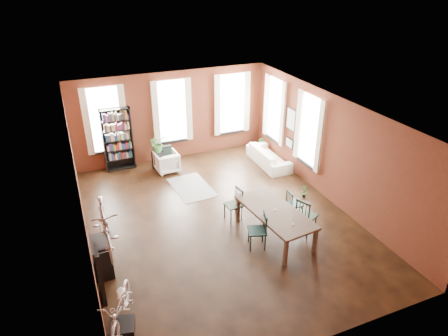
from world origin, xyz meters
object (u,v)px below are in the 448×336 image
dining_chair_c (306,215)px  bookshelf (118,139)px  console_table (102,257)px  plant_stand (158,160)px  dining_table (274,223)px  bike_trainer (122,326)px  dining_chair_d (294,204)px  dining_chair_b (233,205)px  dining_chair_a (257,231)px  cream_sofa (269,154)px  white_armchair (167,161)px  bicycle_floor (118,293)px

dining_chair_c → bookshelf: bearing=10.5°
bookshelf → console_table: (-1.28, -5.20, -0.70)m
console_table → plant_stand: size_ratio=1.22×
dining_table → plant_stand: (-1.82, 5.04, -0.07)m
bookshelf → bike_trainer: bookshelf is taller
dining_chair_c → dining_chair_d: (0.09, 0.74, -0.09)m
dining_table → dining_chair_b: (-0.66, 1.15, 0.07)m
dining_chair_a → cream_sofa: dining_chair_a is taller
dining_chair_c → dining_chair_a: bearing=68.7°
cream_sofa → white_armchair: bearing=75.9°
dining_chair_c → white_armchair: 5.47m
dining_chair_b → console_table: dining_chair_b is taller
bookshelf → console_table: bookshelf is taller
bike_trainer → plant_stand: 7.00m
cream_sofa → bookshelf: bearing=71.0°
dining_table → dining_chair_b: 1.32m
dining_chair_a → console_table: dining_chair_a is taller
bookshelf → white_armchair: bookshelf is taller
dining_chair_c → plant_stand: size_ratio=1.57×
dining_chair_d → white_armchair: bearing=34.2°
bookshelf → plant_stand: 1.53m
bike_trainer → bicycle_floor: (0.02, -0.01, 0.89)m
dining_chair_c → bookshelf: 6.93m
dining_chair_a → bike_trainer: size_ratio=2.05×
console_table → bookshelf: bearing=76.2°
white_armchair → bicycle_floor: bearing=63.4°
bike_trainer → plant_stand: plant_stand is taller
dining_chair_b → cream_sofa: (2.57, 2.70, -0.06)m
dining_table → dining_chair_c: bearing=-16.3°
dining_chair_d → bicycle_floor: 5.61m
bookshelf → plant_stand: size_ratio=3.34×
dining_chair_b → dining_chair_c: (1.53, -1.29, 0.05)m
white_armchair → bike_trainer: bearing=63.2°
cream_sofa → bike_trainer: size_ratio=4.42×
bookshelf → bike_trainer: size_ratio=4.67×
bookshelf → cream_sofa: size_ratio=1.06×
bookshelf → bicycle_floor: bearing=-99.2°
dining_table → bicycle_floor: size_ratio=1.43×
dining_chair_a → bookshelf: (-2.43, 5.77, 0.62)m
dining_chair_b → plant_stand: 4.06m
dining_table → plant_stand: bearing=103.0°
cream_sofa → dining_chair_c: bearing=165.4°
dining_chair_c → console_table: dining_chair_c is taller
dining_chair_a → plant_stand: (-1.21, 5.26, -0.16)m
white_armchair → cream_sofa: cream_sofa is taller
dining_chair_a → console_table: 3.75m
cream_sofa → plant_stand: bearing=72.3°
bookshelf → white_armchair: bearing=-29.6°
dining_chair_a → console_table: size_ratio=1.21×
dining_chair_c → white_armchair: dining_chair_c is taller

